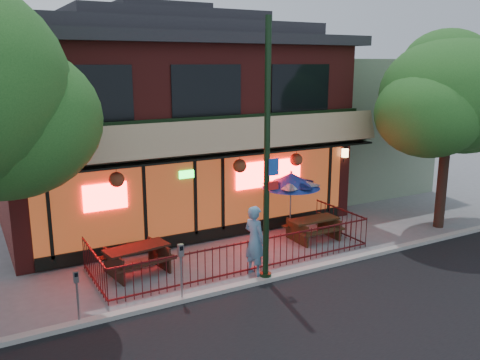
% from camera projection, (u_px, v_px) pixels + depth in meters
% --- Properties ---
extents(ground, '(80.00, 80.00, 0.00)m').
position_uv_depth(ground, '(258.00, 275.00, 14.36)').
color(ground, gray).
rests_on(ground, ground).
extents(curb, '(80.00, 0.25, 0.12)m').
position_uv_depth(curb, '(267.00, 279.00, 13.92)').
color(curb, '#999993').
rests_on(curb, ground).
extents(restaurant_building, '(12.96, 9.49, 8.05)m').
position_uv_depth(restaurant_building, '(163.00, 109.00, 19.48)').
color(restaurant_building, maroon).
rests_on(restaurant_building, ground).
extents(neighbor_building, '(6.00, 7.00, 6.00)m').
position_uv_depth(neighbor_building, '(336.00, 123.00, 24.50)').
color(neighbor_building, slate).
rests_on(neighbor_building, ground).
extents(patio_fence, '(8.44, 2.62, 1.00)m').
position_uv_depth(patio_fence, '(249.00, 248.00, 14.65)').
color(patio_fence, '#430E11').
rests_on(patio_fence, ground).
extents(street_light, '(0.43, 0.32, 7.00)m').
position_uv_depth(street_light, '(267.00, 168.00, 13.31)').
color(street_light, black).
rests_on(street_light, ground).
extents(street_tree_right, '(4.80, 4.80, 7.02)m').
position_uv_depth(street_tree_right, '(450.00, 89.00, 17.54)').
color(street_tree_right, '#312018').
rests_on(street_tree_right, ground).
extents(picnic_table_left, '(1.99, 1.63, 0.77)m').
position_uv_depth(picnic_table_left, '(137.00, 256.00, 14.41)').
color(picnic_table_left, '#321A12').
rests_on(picnic_table_left, ground).
extents(picnic_table_right, '(1.73, 1.33, 0.73)m').
position_uv_depth(picnic_table_right, '(313.00, 226.00, 17.14)').
color(picnic_table_right, '#392813').
rests_on(picnic_table_right, ground).
extents(patio_umbrella, '(2.00, 2.00, 2.28)m').
position_uv_depth(patio_umbrella, '(291.00, 180.00, 17.26)').
color(patio_umbrella, gray).
rests_on(patio_umbrella, ground).
extents(pedestrian, '(0.64, 0.83, 2.01)m').
position_uv_depth(pedestrian, '(255.00, 240.00, 14.19)').
color(pedestrian, '#5C92B8').
rests_on(pedestrian, ground).
extents(parking_meter_near, '(0.14, 0.12, 1.52)m').
position_uv_depth(parking_meter_near, '(181.00, 263.00, 12.53)').
color(parking_meter_near, '#979A9F').
rests_on(parking_meter_near, ground).
extents(parking_meter_far, '(0.12, 0.11, 1.31)m').
position_uv_depth(parking_meter_far, '(77.00, 288.00, 11.44)').
color(parking_meter_far, gray).
rests_on(parking_meter_far, ground).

